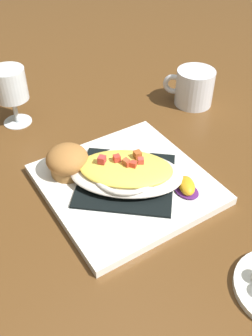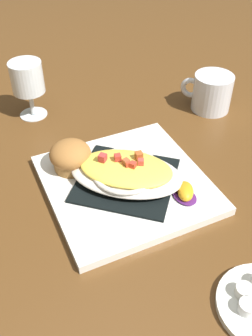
# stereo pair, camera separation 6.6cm
# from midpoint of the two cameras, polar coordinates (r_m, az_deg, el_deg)

# --- Properties ---
(ground_plane) EXTENTS (2.60, 2.60, 0.00)m
(ground_plane) POSITION_cam_midpoint_polar(r_m,az_deg,el_deg) (0.69, -2.73, -3.00)
(ground_plane) COLOR brown
(square_plate) EXTENTS (0.32, 0.32, 0.02)m
(square_plate) POSITION_cam_midpoint_polar(r_m,az_deg,el_deg) (0.68, -2.76, -2.52)
(square_plate) COLOR white
(square_plate) RESTS_ON ground_plane
(folded_napkin) EXTENTS (0.23, 0.23, 0.00)m
(folded_napkin) POSITION_cam_midpoint_polar(r_m,az_deg,el_deg) (0.68, -2.78, -1.89)
(folded_napkin) COLOR black
(folded_napkin) RESTS_ON square_plate
(gratin_dish) EXTENTS (0.23, 0.22, 0.05)m
(gratin_dish) POSITION_cam_midpoint_polar(r_m,az_deg,el_deg) (0.66, -2.84, -0.64)
(gratin_dish) COLOR silver
(gratin_dish) RESTS_ON folded_napkin
(muffin) EXTENTS (0.08, 0.08, 0.05)m
(muffin) POSITION_cam_midpoint_polar(r_m,az_deg,el_deg) (0.69, -11.45, 0.93)
(muffin) COLOR #A57037
(muffin) RESTS_ON square_plate
(orange_garnish) EXTENTS (0.05, 0.05, 0.02)m
(orange_garnish) POSITION_cam_midpoint_polar(r_m,az_deg,el_deg) (0.66, 6.23, -2.97)
(orange_garnish) COLOR #4D1D61
(orange_garnish) RESTS_ON square_plate
(coffee_mug) EXTENTS (0.11, 0.09, 0.08)m
(coffee_mug) POSITION_cam_midpoint_polar(r_m,az_deg,el_deg) (0.91, 7.98, 11.49)
(coffee_mug) COLOR silver
(coffee_mug) RESTS_ON ground_plane
(stemmed_glass) EXTENTS (0.07, 0.07, 0.13)m
(stemmed_glass) POSITION_cam_midpoint_polar(r_m,az_deg,el_deg) (0.85, -19.05, 11.20)
(stemmed_glass) COLOR white
(stemmed_glass) RESTS_ON ground_plane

